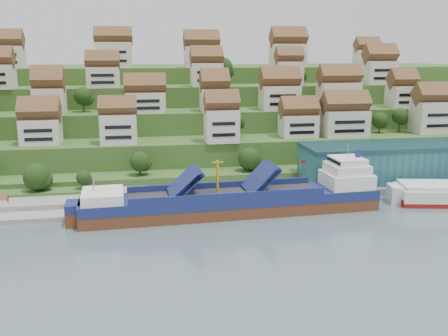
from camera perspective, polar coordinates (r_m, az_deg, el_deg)
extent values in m
plane|color=slate|center=(115.82, 1.59, -5.39)|extent=(300.00, 300.00, 0.00)
cube|color=gray|center=(134.38, 8.73, -2.43)|extent=(180.00, 14.00, 2.20)
cube|color=#2D4C1E|center=(197.98, -3.27, 2.96)|extent=(260.00, 128.00, 4.00)
cube|color=#2D4C1E|center=(202.31, -3.45, 4.18)|extent=(260.00, 118.00, 11.00)
cube|color=#2D4C1E|center=(209.68, -3.70, 5.45)|extent=(260.00, 102.00, 18.00)
cube|color=#2D4C1E|center=(217.16, -3.94, 6.64)|extent=(260.00, 86.00, 25.00)
cube|color=#2D4C1E|center=(225.76, -4.19, 7.65)|extent=(260.00, 68.00, 31.00)
cube|color=beige|center=(152.63, -20.18, 3.94)|extent=(10.82, 8.57, 7.16)
cube|color=beige|center=(146.63, -11.96, 4.39)|extent=(10.31, 7.03, 8.50)
cube|color=beige|center=(146.39, -0.28, 4.85)|extent=(9.55, 7.62, 9.47)
cube|color=beige|center=(157.65, 8.48, 4.80)|extent=(11.09, 7.73, 6.75)
cube|color=beige|center=(161.19, 13.59, 4.98)|extent=(13.79, 8.26, 8.04)
cube|color=beige|center=(177.41, 22.74, 5.38)|extent=(12.58, 8.31, 10.10)
cube|color=beige|center=(164.73, -19.29, 7.23)|extent=(9.08, 8.98, 7.97)
cube|color=beige|center=(161.94, -8.97, 7.43)|extent=(12.48, 7.90, 6.39)
cube|color=beige|center=(163.49, -1.08, 7.79)|extent=(8.82, 8.56, 7.28)
cube|color=beige|center=(169.87, 6.35, 8.01)|extent=(12.61, 8.36, 7.85)
cube|color=beige|center=(176.44, 12.94, 8.09)|extent=(13.54, 8.18, 8.74)
cube|color=beige|center=(186.11, 19.63, 7.70)|extent=(8.80, 8.04, 7.37)
cube|color=beige|center=(177.23, -13.63, 10.05)|extent=(10.86, 7.30, 6.88)
cube|color=beige|center=(178.07, -2.00, 10.60)|extent=(10.77, 7.79, 8.09)
cube|color=beige|center=(185.09, 7.39, 10.67)|extent=(9.29, 7.14, 8.52)
cube|color=beige|center=(199.80, 17.30, 10.37)|extent=(11.43, 8.47, 8.56)
cube|color=beige|center=(202.84, -23.47, 11.54)|extent=(11.34, 8.03, 8.00)
cube|color=beige|center=(197.26, -12.45, 12.49)|extent=(13.49, 7.51, 9.45)
cube|color=beige|center=(196.76, -2.57, 12.56)|extent=(12.98, 8.15, 7.95)
cube|color=beige|center=(204.17, 7.32, 12.63)|extent=(13.47, 8.73, 8.95)
cube|color=beige|center=(219.63, 15.98, 11.97)|extent=(9.70, 7.05, 6.68)
ellipsoid|color=#203D14|center=(140.23, 2.92, 1.07)|extent=(6.39, 6.39, 6.39)
ellipsoid|color=#203D14|center=(137.08, -9.58, 0.72)|extent=(5.51, 5.51, 5.51)
ellipsoid|color=#203D14|center=(170.85, 17.37, 5.23)|extent=(5.15, 5.15, 5.15)
ellipsoid|color=#203D14|center=(173.98, 19.47, 5.63)|extent=(5.15, 5.15, 5.15)
ellipsoid|color=#203D14|center=(155.74, 1.54, 5.37)|extent=(4.25, 4.25, 4.25)
ellipsoid|color=#203D14|center=(180.56, 11.86, 8.42)|extent=(5.53, 5.53, 5.53)
ellipsoid|color=#203D14|center=(170.27, -19.63, 7.23)|extent=(5.65, 5.65, 5.65)
ellipsoid|color=#203D14|center=(167.17, -15.82, 7.89)|extent=(5.70, 5.70, 5.70)
ellipsoid|color=#203D14|center=(183.54, -0.18, 11.38)|extent=(7.57, 7.57, 7.57)
ellipsoid|color=#203D14|center=(192.14, 7.41, 10.98)|extent=(5.45, 5.45, 5.45)
ellipsoid|color=#203D14|center=(191.50, 8.70, 10.45)|extent=(4.87, 4.87, 4.87)
ellipsoid|color=#203D14|center=(132.81, -20.61, -0.97)|extent=(6.62, 6.62, 6.62)
ellipsoid|color=#203D14|center=(131.24, -15.74, -1.07)|extent=(3.80, 3.80, 3.80)
cube|color=#245B62|center=(147.80, 20.43, 0.74)|extent=(60.00, 15.00, 10.00)
cylinder|color=gray|center=(127.89, 8.66, -0.86)|extent=(0.16, 0.16, 8.00)
cube|color=maroon|center=(127.27, 8.97, 0.72)|extent=(1.20, 0.05, 0.80)
cube|color=white|center=(128.27, -23.95, -3.72)|extent=(2.40, 2.20, 2.20)
cube|color=#5B301B|center=(116.59, 0.98, -4.74)|extent=(69.45, 13.57, 4.43)
cube|color=navy|center=(115.76, 0.98, -3.42)|extent=(69.45, 13.67, 2.30)
cube|color=white|center=(112.41, -13.70, -3.13)|extent=(9.28, 10.46, 2.30)
cube|color=#262628|center=(115.07, 0.13, -2.92)|extent=(44.61, 10.91, 0.27)
cube|color=navy|center=(112.68, -4.72, -1.73)|extent=(7.04, 10.05, 6.12)
cube|color=navy|center=(116.18, 3.97, -1.26)|extent=(6.71, 10.03, 6.47)
cylinder|color=gold|center=(113.71, -0.74, -1.09)|extent=(0.65, 0.65, 7.97)
cube|color=white|center=(124.33, 13.81, -1.29)|extent=(11.05, 10.54, 3.54)
cube|color=white|center=(123.68, 13.89, -0.02)|extent=(9.23, 9.40, 2.21)
cube|color=white|center=(123.29, 13.93, 0.82)|extent=(7.42, 8.26, 1.59)
cylinder|color=navy|center=(124.13, 15.08, 1.63)|extent=(1.48, 1.48, 1.95)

